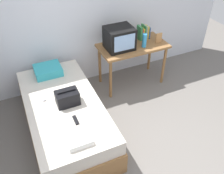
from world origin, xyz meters
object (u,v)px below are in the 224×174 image
magazine (57,120)px  remote_silver (43,98)px  water_bottle (144,40)px  picture_frame (159,38)px  bed (65,117)px  tv (119,38)px  handbag (67,98)px  book_row (143,32)px  desk (133,50)px  pillow (48,70)px  remote_dark (76,120)px  folded_towel (79,140)px

magazine → remote_silver: size_ratio=2.01×
water_bottle → picture_frame: bearing=5.4°
bed → tv: bearing=29.7°
handbag → picture_frame: bearing=19.3°
water_bottle → remote_silver: size_ratio=1.60×
tv → book_row: (0.53, 0.14, -0.07)m
desk → tv: 0.38m
tv → desk: bearing=0.4°
tv → pillow: bearing=176.2°
picture_frame → water_bottle: bearing=-174.6°
picture_frame → handbag: size_ratio=0.57×
pillow → magazine: (-0.13, -1.05, -0.06)m
bed → remote_dark: size_ratio=12.82×
remote_silver → book_row: bearing=18.0°
book_row → remote_dark: bearing=-143.5°
water_bottle → folded_towel: 2.05m
folded_towel → pillow: bearing=90.6°
remote_dark → folded_towel: (-0.06, -0.34, 0.02)m
book_row → remote_dark: size_ratio=1.60×
water_bottle → handbag: water_bottle is taller
desk → magazine: 1.86m
handbag → remote_silver: bearing=139.2°
book_row → tv: bearing=-165.1°
bed → remote_dark: bearing=-81.5°
bed → water_bottle: 1.76m
picture_frame → pillow: 1.90m
book_row → magazine: (-1.85, -1.11, -0.33)m
tv → folded_towel: bearing=-129.7°
bed → handbag: size_ratio=6.67×
picture_frame → remote_dark: bearing=-151.6°
book_row → folded_towel: bearing=-137.6°
pillow → magazine: pillow is taller
bed → remote_silver: bearing=140.1°
desk → tv: (-0.26, -0.00, 0.28)m
desk → magazine: size_ratio=4.00×
book_row → water_bottle: bearing=-116.8°
water_bottle → remote_silver: (-1.78, -0.36, -0.32)m
tv → handbag: size_ratio=1.47×
bed → folded_towel: folded_towel is taller
desk → remote_silver: size_ratio=8.06×
magazine → remote_silver: 0.49m
bed → remote_silver: remote_silver is taller
tv → water_bottle: 0.42m
picture_frame → pillow: picture_frame is taller
handbag → magazine: size_ratio=1.03×
pillow → folded_towel: size_ratio=1.44×
picture_frame → folded_towel: picture_frame is taller
bed → desk: desk is taller
magazine → folded_towel: (0.15, -0.44, 0.03)m
pillow → magazine: bearing=-97.2°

